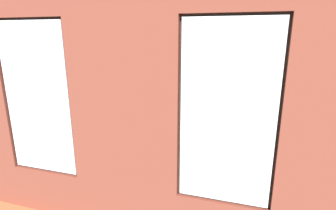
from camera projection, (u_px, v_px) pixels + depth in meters
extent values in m
cube|color=#99663D|center=(178.00, 150.00, 5.98)|extent=(6.58, 6.01, 0.10)
cube|color=brown|center=(124.00, 117.00, 3.14)|extent=(1.38, 0.16, 3.11)
cube|color=white|center=(227.00, 116.00, 2.73)|extent=(0.99, 0.03, 1.99)
cube|color=#38281E|center=(227.00, 115.00, 2.79)|extent=(1.05, 0.04, 2.05)
cube|color=brown|center=(52.00, 190.00, 3.80)|extent=(1.05, 0.16, 0.65)
cube|color=brown|center=(27.00, 0.00, 3.13)|extent=(1.05, 0.16, 0.40)
cube|color=white|center=(37.00, 100.00, 3.41)|extent=(0.99, 0.03, 1.99)
cube|color=#38281E|center=(41.00, 99.00, 3.47)|extent=(1.05, 0.04, 2.05)
cube|color=olive|center=(130.00, 181.00, 3.47)|extent=(3.67, 0.24, 0.06)
cube|color=black|center=(126.00, 93.00, 3.15)|extent=(0.48, 0.03, 0.66)
cube|color=#389360|center=(126.00, 93.00, 3.17)|extent=(0.42, 0.01, 0.60)
cube|color=silver|center=(57.00, 76.00, 6.21)|extent=(0.10, 5.01, 3.11)
cube|color=black|center=(135.00, 183.00, 4.19)|extent=(1.98, 0.85, 0.42)
cube|color=black|center=(125.00, 170.00, 3.79)|extent=(1.98, 0.24, 0.38)
cube|color=black|center=(189.00, 174.00, 3.87)|extent=(0.22, 0.85, 0.24)
cube|color=black|center=(86.00, 158.00, 4.36)|extent=(0.22, 0.85, 0.24)
cube|color=black|center=(158.00, 170.00, 4.05)|extent=(0.71, 0.65, 0.12)
cube|color=black|center=(114.00, 163.00, 4.27)|extent=(0.71, 0.65, 0.12)
cube|color=black|center=(290.00, 168.00, 4.67)|extent=(1.02, 2.04, 0.42)
cube|color=black|center=(313.00, 149.00, 4.50)|extent=(0.41, 1.99, 0.38)
cube|color=black|center=(282.00, 134.00, 5.42)|extent=(0.87, 0.29, 0.24)
cube|color=black|center=(307.00, 177.00, 3.76)|extent=(0.87, 0.29, 0.24)
cube|color=black|center=(285.00, 145.00, 4.97)|extent=(0.70, 0.76, 0.12)
cube|color=black|center=(295.00, 164.00, 4.25)|extent=(0.70, 0.76, 0.12)
cube|color=tan|center=(164.00, 128.00, 6.16)|extent=(1.21, 0.82, 0.04)
cube|color=tan|center=(190.00, 133.00, 6.38)|extent=(0.07, 0.07, 0.37)
cube|color=tan|center=(148.00, 129.00, 6.69)|extent=(0.07, 0.07, 0.37)
cube|color=tan|center=(183.00, 144.00, 5.74)|extent=(0.07, 0.07, 0.37)
cube|color=tan|center=(137.00, 139.00, 6.04)|extent=(0.07, 0.07, 0.37)
cylinder|color=#4C4C51|center=(159.00, 123.00, 6.28)|extent=(0.09, 0.09, 0.10)
cylinder|color=#B7333D|center=(148.00, 125.00, 6.13)|extent=(0.08, 0.08, 0.10)
cylinder|color=beige|center=(179.00, 124.00, 6.18)|extent=(0.15, 0.15, 0.10)
sphere|color=#1E5B28|center=(179.00, 119.00, 6.15)|extent=(0.19, 0.19, 0.19)
cube|color=#B2B2B7|center=(166.00, 129.00, 6.01)|extent=(0.06, 0.17, 0.02)
cube|color=black|center=(72.00, 128.00, 6.44)|extent=(1.19, 0.42, 0.59)
cube|color=black|center=(71.00, 115.00, 6.36)|extent=(0.40, 0.20, 0.05)
cube|color=black|center=(71.00, 113.00, 6.34)|extent=(0.06, 0.04, 0.06)
cube|color=black|center=(70.00, 101.00, 6.27)|extent=(0.91, 0.04, 0.52)
cube|color=black|center=(70.00, 101.00, 6.29)|extent=(0.86, 0.01, 0.47)
cylinder|color=olive|center=(163.00, 119.00, 7.60)|extent=(0.48, 0.48, 0.28)
ellipsoid|color=silver|center=(163.00, 108.00, 7.51)|extent=(1.06, 1.06, 0.42)
ellipsoid|color=navy|center=(160.00, 104.00, 7.51)|extent=(0.44, 0.44, 0.18)
cylinder|color=beige|center=(123.00, 110.00, 8.39)|extent=(0.30, 0.30, 0.34)
cylinder|color=brown|center=(123.00, 97.00, 8.28)|extent=(0.05, 0.05, 0.50)
cone|color=#337F38|center=(118.00, 83.00, 8.18)|extent=(0.39, 0.18, 0.48)
cone|color=#337F38|center=(118.00, 86.00, 8.01)|extent=(0.20, 0.47, 0.42)
cone|color=#337F38|center=(125.00, 85.00, 8.04)|extent=(0.42, 0.33, 0.45)
cone|color=#337F38|center=(127.00, 84.00, 8.22)|extent=(0.41, 0.35, 0.45)
cone|color=#337F38|center=(123.00, 84.00, 8.36)|extent=(0.22, 0.48, 0.41)
cylinder|color=#9E5638|center=(64.00, 154.00, 5.36)|extent=(0.23, 0.23, 0.27)
cylinder|color=brown|center=(63.00, 145.00, 5.31)|extent=(0.03, 0.03, 0.13)
ellipsoid|color=#3D8E42|center=(61.00, 132.00, 5.23)|extent=(0.48, 0.48, 0.45)
cylinder|color=#9E5638|center=(23.00, 170.00, 4.66)|extent=(0.30, 0.30, 0.34)
cylinder|color=brown|center=(19.00, 151.00, 4.56)|extent=(0.05, 0.05, 0.44)
cone|color=#1E5B28|center=(7.00, 124.00, 4.52)|extent=(0.51, 0.15, 0.56)
cone|color=#1E5B28|center=(0.00, 133.00, 4.23)|extent=(0.22, 0.60, 0.47)
cone|color=#1E5B28|center=(16.00, 133.00, 4.23)|extent=(0.49, 0.49, 0.47)
cone|color=#1E5B28|center=(29.00, 125.00, 4.47)|extent=(0.50, 0.31, 0.57)
cone|color=#1E5B28|center=(22.00, 121.00, 4.65)|extent=(0.25, 0.52, 0.55)
cylinder|color=beige|center=(264.00, 142.00, 6.13)|extent=(0.17, 0.17, 0.17)
cylinder|color=brown|center=(265.00, 135.00, 6.08)|extent=(0.03, 0.03, 0.17)
ellipsoid|color=#3D8E42|center=(266.00, 126.00, 6.03)|extent=(0.40, 0.40, 0.28)
ellipsoid|color=#286B2D|center=(329.00, 188.00, 3.18)|extent=(0.66, 0.66, 0.59)
cylinder|color=brown|center=(284.00, 125.00, 7.10)|extent=(0.30, 0.30, 0.30)
cylinder|color=brown|center=(285.00, 114.00, 7.02)|extent=(0.05, 0.05, 0.30)
cone|color=#3D8E42|center=(279.00, 100.00, 6.97)|extent=(0.53, 0.20, 0.57)
cone|color=#3D8E42|center=(285.00, 101.00, 6.79)|extent=(0.32, 0.50, 0.60)
cone|color=#3D8E42|center=(294.00, 101.00, 6.79)|extent=(0.53, 0.38, 0.58)
cone|color=#3D8E42|center=(293.00, 100.00, 6.99)|extent=(0.52, 0.44, 0.57)
cone|color=#3D8E42|center=(283.00, 98.00, 7.09)|extent=(0.36, 0.52, 0.59)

